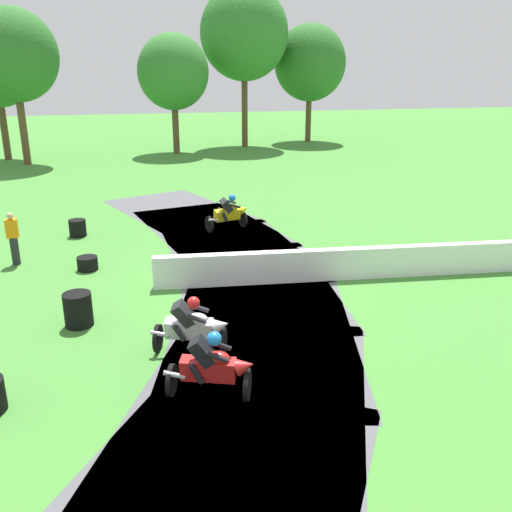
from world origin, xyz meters
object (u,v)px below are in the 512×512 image
track_marshal (13,239)px  motorcycle_lead_red (212,366)px  motorcycle_chase_white (193,326)px  tire_stack_mid_a (78,309)px  tire_stack_far (78,228)px  tire_stack_mid_b (87,263)px  motorcycle_trailing_yellow (229,213)px

track_marshal → motorcycle_lead_red: bearing=-61.1°
motorcycle_chase_white → tire_stack_mid_a: motorcycle_chase_white is taller
tire_stack_far → tire_stack_mid_a: bearing=-86.1°
tire_stack_far → track_marshal: (-1.64, -2.67, 0.52)m
motorcycle_lead_red → tire_stack_mid_a: motorcycle_lead_red is taller
motorcycle_lead_red → tire_stack_mid_b: (-2.58, 7.57, -0.46)m
motorcycle_trailing_yellow → tire_stack_far: motorcycle_trailing_yellow is taller
motorcycle_trailing_yellow → motorcycle_chase_white: bearing=-105.2°
motorcycle_trailing_yellow → tire_stack_far: size_ratio=2.87×
tire_stack_mid_b → tire_stack_far: size_ratio=1.01×
motorcycle_lead_red → track_marshal: (-4.73, 8.57, 0.16)m
motorcycle_chase_white → tire_stack_far: bearing=107.2°
tire_stack_mid_a → tire_stack_far: (-0.52, 7.52, -0.10)m
motorcycle_chase_white → tire_stack_mid_b: motorcycle_chase_white is taller
tire_stack_far → track_marshal: bearing=-121.5°
track_marshal → motorcycle_trailing_yellow: bearing=17.7°
tire_stack_far → track_marshal: track_marshal is taller
motorcycle_lead_red → motorcycle_trailing_yellow: (2.32, 10.82, -0.01)m
motorcycle_lead_red → motorcycle_chase_white: (-0.14, 1.73, -0.01)m
track_marshal → tire_stack_far: bearing=58.5°
tire_stack_mid_a → tire_stack_far: size_ratio=1.33×
tire_stack_mid_b → track_marshal: size_ratio=0.37×
tire_stack_mid_b → track_marshal: (-2.15, 1.00, 0.62)m
motorcycle_lead_red → tire_stack_far: (-3.09, 11.24, -0.36)m
tire_stack_mid_a → motorcycle_chase_white: bearing=-39.2°
tire_stack_far → motorcycle_lead_red: bearing=-74.6°
motorcycle_trailing_yellow → tire_stack_far: bearing=175.6°
tire_stack_mid_a → tire_stack_far: 7.54m
tire_stack_mid_b → motorcycle_lead_red: bearing=-71.2°
tire_stack_mid_a → track_marshal: bearing=113.9°
motorcycle_lead_red → motorcycle_chase_white: 1.73m
track_marshal → tire_stack_mid_b: bearing=-24.9°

